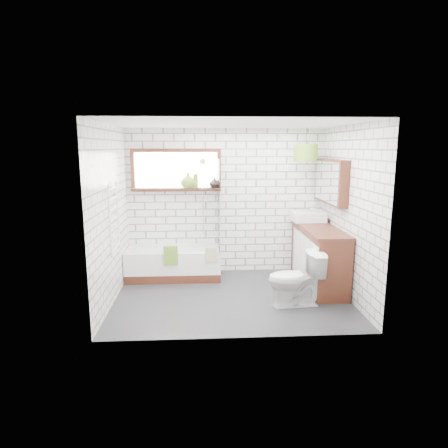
{
  "coord_description": "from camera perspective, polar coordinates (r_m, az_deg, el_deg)",
  "views": [
    {
      "loc": [
        -0.44,
        -5.6,
        2.19
      ],
      "look_at": [
        -0.09,
        0.25,
        1.05
      ],
      "focal_mm": 32.0,
      "sensor_mm": 36.0,
      "label": 1
    }
  ],
  "objects": [
    {
      "name": "towel_radiator",
      "position": [
        5.81,
        -15.45,
        0.77
      ],
      "size": [
        0.06,
        0.52,
        1.0
      ],
      "primitive_type": "cube",
      "color": "white",
      "rests_on": "wall_left"
    },
    {
      "name": "bottle",
      "position": [
        6.85,
        -4.06,
        6.0
      ],
      "size": [
        0.09,
        0.09,
        0.24
      ],
      "primitive_type": "cylinder",
      "rotation": [
        0.0,
        0.0,
        -0.18
      ],
      "color": "olive",
      "rests_on": "window"
    },
    {
      "name": "vase_dark",
      "position": [
        6.86,
        -1.38,
        5.79
      ],
      "size": [
        0.2,
        0.2,
        0.18
      ],
      "primitive_type": "imported",
      "rotation": [
        0.0,
        0.0,
        -0.14
      ],
      "color": "black",
      "rests_on": "window"
    },
    {
      "name": "towel_green",
      "position": [
        6.45,
        -7.61,
        -4.44
      ],
      "size": [
        0.22,
        0.06,
        0.31
      ],
      "primitive_type": "cube",
      "color": "olive",
      "rests_on": "bathtub"
    },
    {
      "name": "wall_back",
      "position": [
        6.98,
        0.26,
        3.23
      ],
      "size": [
        3.4,
        0.01,
        2.5
      ],
      "primitive_type": "cube",
      "color": "white",
      "rests_on": "ground"
    },
    {
      "name": "ceiling",
      "position": [
        5.62,
        1.15,
        14.18
      ],
      "size": [
        3.4,
        2.6,
        0.01
      ],
      "primitive_type": "cube",
      "color": "white",
      "rests_on": "ground"
    },
    {
      "name": "bathtub",
      "position": [
        6.85,
        -7.2,
        -5.56
      ],
      "size": [
        1.56,
        0.69,
        0.51
      ],
      "primitive_type": "cube",
      "color": "white",
      "rests_on": "floor"
    },
    {
      "name": "wall_left",
      "position": [
        5.81,
        -15.91,
        1.25
      ],
      "size": [
        0.01,
        2.6,
        2.5
      ],
      "primitive_type": "cube",
      "color": "white",
      "rests_on": "ground"
    },
    {
      "name": "vase_olive",
      "position": [
        6.85,
        -5.16,
        6.09
      ],
      "size": [
        0.32,
        0.32,
        0.27
      ],
      "primitive_type": "imported",
      "rotation": [
        0.0,
        0.0,
        0.32
      ],
      "color": "olive",
      "rests_on": "window"
    },
    {
      "name": "wall_right",
      "position": [
        6.07,
        17.38,
        1.56
      ],
      "size": [
        0.01,
        2.6,
        2.5
      ],
      "primitive_type": "cube",
      "color": "white",
      "rests_on": "ground"
    },
    {
      "name": "floor",
      "position": [
        6.03,
        1.06,
        -10.39
      ],
      "size": [
        3.4,
        2.6,
        0.01
      ],
      "primitive_type": "cube",
      "color": "#252528",
      "rests_on": "ground"
    },
    {
      "name": "tap",
      "position": [
        6.93,
        13.19,
        1.54
      ],
      "size": [
        0.04,
        0.04,
        0.17
      ],
      "primitive_type": "cylinder",
      "rotation": [
        0.0,
        0.0,
        0.19
      ],
      "color": "silver",
      "rests_on": "vanity"
    },
    {
      "name": "pendant",
      "position": [
        6.66,
        11.6,
        9.97
      ],
      "size": [
        0.37,
        0.37,
        0.27
      ],
      "primitive_type": "cylinder",
      "color": "olive",
      "rests_on": "ceiling"
    },
    {
      "name": "mirror_cabinet",
      "position": [
        6.55,
        15.03,
        5.87
      ],
      "size": [
        0.16,
        1.2,
        0.7
      ],
      "primitive_type": "cube",
      "color": "#391810",
      "rests_on": "wall_right"
    },
    {
      "name": "towel_beige",
      "position": [
        6.44,
        -1.81,
        -4.39
      ],
      "size": [
        0.19,
        0.05,
        0.25
      ],
      "primitive_type": "cube",
      "color": "tan",
      "rests_on": "bathtub"
    },
    {
      "name": "vanity",
      "position": [
        6.56,
        13.35,
        -4.46
      ],
      "size": [
        0.54,
        1.67,
        0.96
      ],
      "primitive_type": "cube",
      "color": "#391810",
      "rests_on": "floor"
    },
    {
      "name": "shower_riser",
      "position": [
        6.91,
        -3.03,
        3.97
      ],
      "size": [
        0.02,
        0.02,
        1.3
      ],
      "primitive_type": "cylinder",
      "color": "silver",
      "rests_on": "wall_back"
    },
    {
      "name": "shower_screen",
      "position": [
        6.62,
        -0.81,
        2.86
      ],
      "size": [
        0.02,
        0.72,
        1.5
      ],
      "primitive_type": "cube",
      "color": "white",
      "rests_on": "bathtub"
    },
    {
      "name": "wall_front",
      "position": [
        4.41,
        2.42,
        -1.32
      ],
      "size": [
        3.4,
        0.01,
        2.5
      ],
      "primitive_type": "cube",
      "color": "white",
      "rests_on": "ground"
    },
    {
      "name": "window",
      "position": [
        6.88,
        -6.86,
        7.64
      ],
      "size": [
        1.52,
        0.16,
        0.68
      ],
      "primitive_type": "cube",
      "color": "#391810",
      "rests_on": "wall_back"
    },
    {
      "name": "basin",
      "position": [
        6.9,
        11.9,
        1.06
      ],
      "size": [
        0.52,
        0.46,
        0.15
      ],
      "primitive_type": "cube",
      "color": "white",
      "rests_on": "vanity"
    },
    {
      "name": "toilet",
      "position": [
        5.69,
        10.14,
        -7.72
      ],
      "size": [
        0.5,
        0.79,
        0.77
      ],
      "primitive_type": "imported",
      "rotation": [
        0.0,
        0.0,
        -1.48
      ],
      "color": "white",
      "rests_on": "floor"
    }
  ]
}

